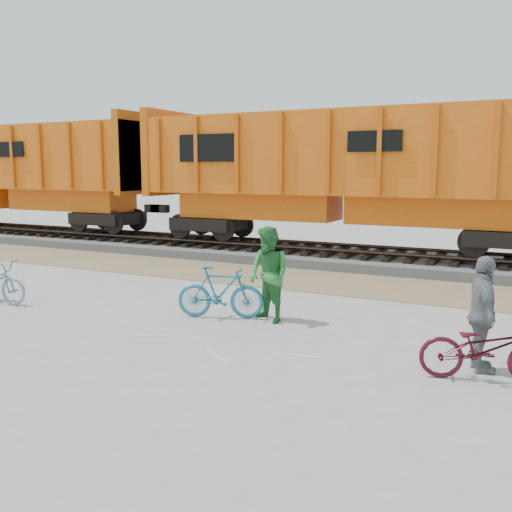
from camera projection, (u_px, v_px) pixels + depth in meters
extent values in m
plane|color=#9E9E99|center=(213.00, 332.00, 10.76)|extent=(120.00, 120.00, 0.00)
cube|color=#856D52|center=(317.00, 281.00, 15.61)|extent=(120.00, 3.00, 0.02)
cube|color=slate|center=(355.00, 258.00, 18.68)|extent=(120.00, 4.00, 0.30)
cube|color=black|center=(189.00, 241.00, 21.55)|extent=(0.22, 2.60, 0.12)
cube|color=black|center=(355.00, 252.00, 18.65)|extent=(0.22, 2.60, 0.12)
cylinder|color=#382821|center=(348.00, 251.00, 17.99)|extent=(120.00, 0.12, 0.12)
cylinder|color=#382821|center=(362.00, 246.00, 19.26)|extent=(120.00, 0.12, 0.12)
cube|color=black|center=(21.00, 217.00, 25.46)|extent=(11.20, 2.20, 0.80)
cube|color=orange|center=(20.00, 198.00, 25.33)|extent=(11.76, 1.65, 0.90)
cube|color=orange|center=(17.00, 158.00, 25.07)|extent=(14.00, 3.00, 2.60)
cube|color=#BF500B|center=(142.00, 154.00, 21.99)|extent=(0.30, 3.06, 3.10)
cube|color=black|center=(343.00, 234.00, 18.76)|extent=(11.20, 2.20, 0.80)
cube|color=orange|center=(343.00, 208.00, 18.63)|extent=(11.76, 1.65, 0.90)
cube|color=orange|center=(345.00, 154.00, 18.37)|extent=(14.00, 3.00, 2.60)
cube|color=#BF500B|center=(170.00, 153.00, 21.41)|extent=(0.30, 3.06, 3.10)
cube|color=black|center=(208.00, 148.00, 18.82)|extent=(2.20, 0.04, 0.90)
imported|color=#1E6B8E|center=(220.00, 292.00, 11.71)|extent=(1.86, 1.08, 1.08)
imported|color=#480E18|center=(486.00, 349.00, 8.20)|extent=(1.94, 1.08, 0.97)
imported|color=#2C7B35|center=(269.00, 274.00, 11.37)|extent=(1.16, 1.06, 1.92)
imported|color=slate|center=(483.00, 314.00, 8.53)|extent=(0.75, 1.12, 1.77)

